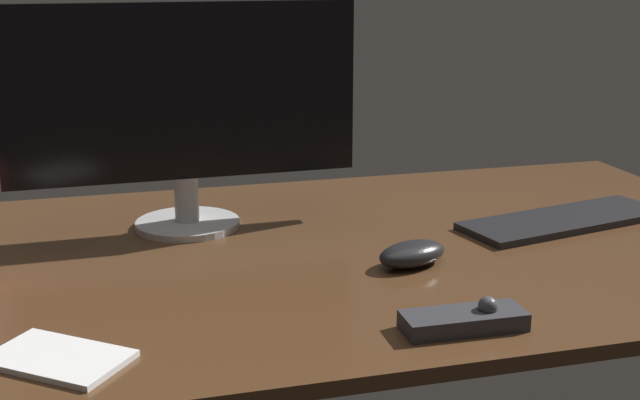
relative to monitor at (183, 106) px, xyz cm
name	(u,v)px	position (x,y,z in cm)	size (l,w,h in cm)	color
desk	(358,252)	(24.64, -17.03, -21.55)	(140.00, 84.00, 2.00)	#4C301C
monitor	(183,106)	(0.00, 0.00, 0.00)	(57.56, 17.42, 37.11)	#B8B8B8
keyboard	(565,220)	(62.33, -15.09, -19.95)	(37.65, 12.19, 1.21)	black
computer_mouse	(412,254)	(29.57, -27.60, -18.75)	(11.34, 6.22, 3.61)	black
media_remote	(465,320)	(27.57, -50.47, -19.31)	(15.34, 5.94, 3.94)	#2D2D33
notepad	(58,358)	(-20.17, -46.33, -20.18)	(15.35, 9.46, 0.75)	white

